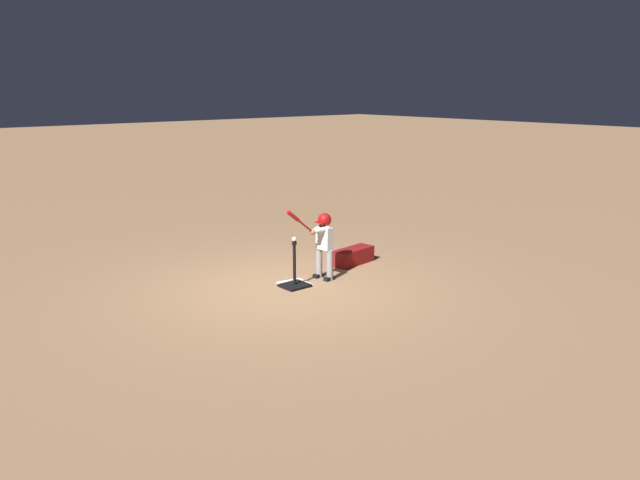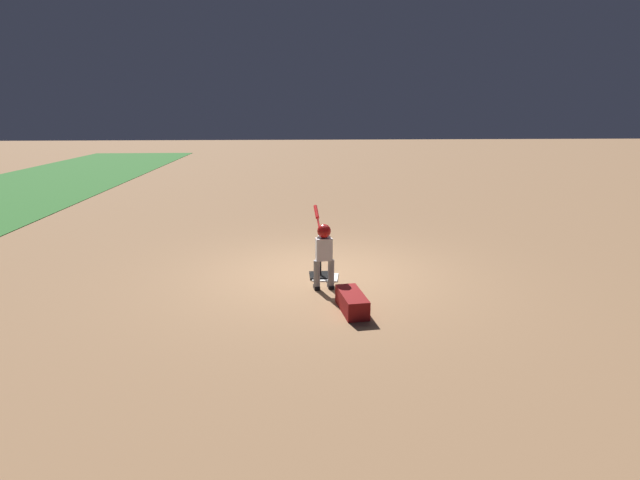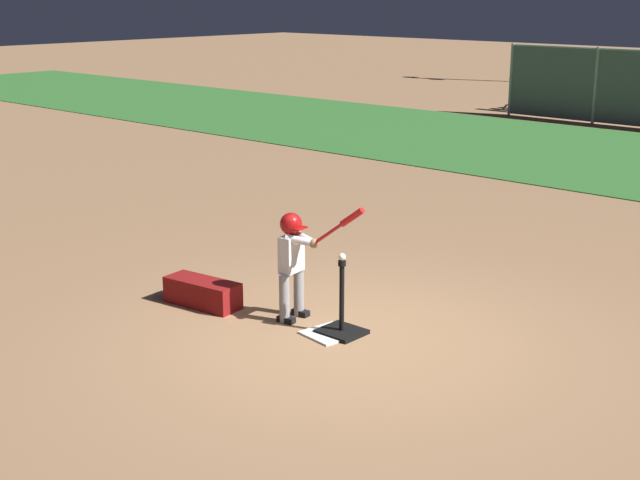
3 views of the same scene
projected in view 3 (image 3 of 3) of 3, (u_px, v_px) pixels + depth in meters
name	position (u px, v px, depth m)	size (l,w,h in m)	color
ground_plane	(353.00, 339.00, 8.48)	(90.00, 90.00, 0.00)	#99704C
home_plate	(329.00, 333.00, 8.59)	(0.44, 0.44, 0.02)	white
batting_tee	(342.00, 323.00, 8.59)	(0.41, 0.37, 0.74)	black
batter_child	(294.00, 253.00, 8.80)	(0.96, 0.35, 1.28)	gray
baseball	(342.00, 257.00, 8.41)	(0.07, 0.07, 0.07)	white
bleachers_far_right	(578.00, 97.00, 23.92)	(3.29, 1.74, 0.91)	#ADAFB7
equipment_bag	(203.00, 293.00, 9.36)	(0.84, 0.32, 0.28)	maroon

